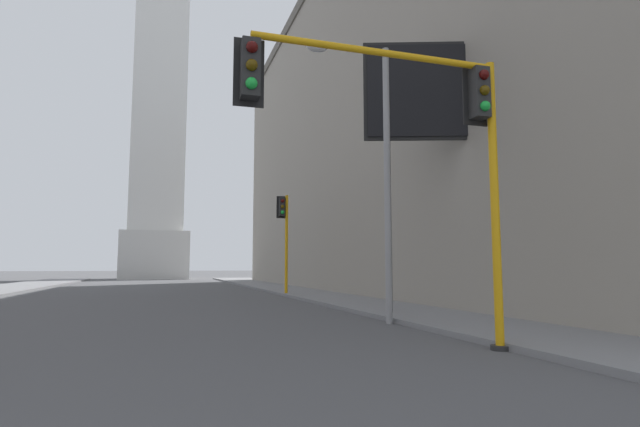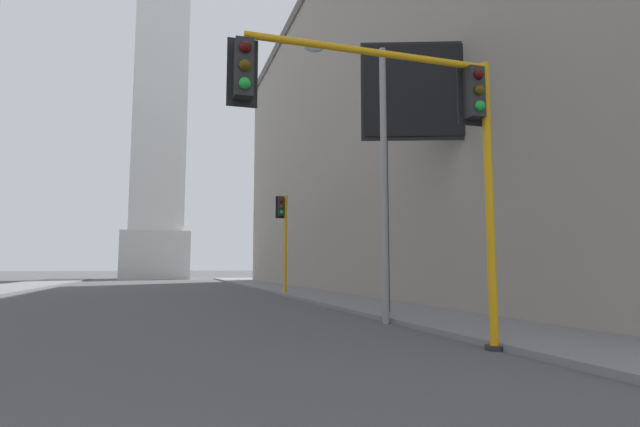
{
  "view_description": "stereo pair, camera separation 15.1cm",
  "coord_description": "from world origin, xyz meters",
  "px_view_note": "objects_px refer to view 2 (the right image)",
  "views": [
    {
      "loc": [
        0.86,
        -0.85,
        1.71
      ],
      "look_at": [
        14.96,
        43.56,
        6.65
      ],
      "focal_mm": 28.0,
      "sensor_mm": 36.0,
      "label": 1
    },
    {
      "loc": [
        1.0,
        -0.89,
        1.71
      ],
      "look_at": [
        14.96,
        43.56,
        6.65
      ],
      "focal_mm": 28.0,
      "sensor_mm": 36.0,
      "label": 2
    }
  ],
  "objects_px": {
    "obelisk": "(162,60)",
    "billboard_sign": "(432,99)",
    "traffic_light_near_right": "(409,120)",
    "street_lamp": "(372,152)",
    "traffic_light_mid_right": "(283,229)"
  },
  "relations": [
    {
      "from": "billboard_sign",
      "to": "obelisk",
      "type": "bearing_deg",
      "value": 100.01
    },
    {
      "from": "obelisk",
      "to": "traffic_light_near_right",
      "type": "bearing_deg",
      "value": -84.9
    },
    {
      "from": "obelisk",
      "to": "traffic_light_mid_right",
      "type": "distance_m",
      "value": 52.09
    },
    {
      "from": "traffic_light_mid_right",
      "to": "billboard_sign",
      "type": "xyz_separation_m",
      "value": [
        2.34,
        -13.29,
        3.81
      ]
    },
    {
      "from": "obelisk",
      "to": "street_lamp",
      "type": "bearing_deg",
      "value": -83.16
    },
    {
      "from": "traffic_light_mid_right",
      "to": "traffic_light_near_right",
      "type": "bearing_deg",
      "value": -95.92
    },
    {
      "from": "traffic_light_near_right",
      "to": "street_lamp",
      "type": "xyz_separation_m",
      "value": [
        1.34,
        4.98,
        0.53
      ]
    },
    {
      "from": "obelisk",
      "to": "traffic_light_mid_right",
      "type": "bearing_deg",
      "value": -79.98
    },
    {
      "from": "traffic_light_near_right",
      "to": "billboard_sign",
      "type": "bearing_deg",
      "value": 56.01
    },
    {
      "from": "obelisk",
      "to": "billboard_sign",
      "type": "xyz_separation_m",
      "value": [
        10.07,
        -57.03,
        -23.4
      ]
    },
    {
      "from": "traffic_light_near_right",
      "to": "traffic_light_mid_right",
      "type": "height_order",
      "value": "traffic_light_near_right"
    },
    {
      "from": "obelisk",
      "to": "traffic_light_near_right",
      "type": "distance_m",
      "value": 69.05
    },
    {
      "from": "obelisk",
      "to": "traffic_light_near_right",
      "type": "height_order",
      "value": "obelisk"
    },
    {
      "from": "street_lamp",
      "to": "billboard_sign",
      "type": "distance_m",
      "value": 4.23
    },
    {
      "from": "traffic_light_mid_right",
      "to": "street_lamp",
      "type": "distance_m",
      "value": 14.89
    }
  ]
}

